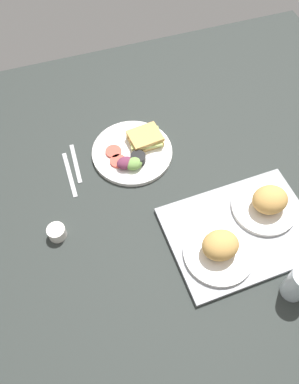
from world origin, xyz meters
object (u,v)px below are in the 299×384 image
serving_tray (241,231)px  plate_with_salad (134,151)px  espresso_cup (57,232)px  knife (70,174)px  drinking_glass (298,284)px  fork (76,163)px  bread_plate_near (267,203)px  bread_plate_far (220,249)px

serving_tray → plate_with_salad: bearing=-60.6°
plate_with_salad → espresso_cup: (31.82, 23.01, 0.28)cm
serving_tray → plate_with_salad: size_ratio=1.59×
espresso_cup → knife: bearing=-110.9°
knife → plate_with_salad: bearing=93.7°
drinking_glass → fork: bearing=-52.4°
plate_with_salad → drinking_glass: drinking_glass is taller
serving_tray → fork: size_ratio=2.65×
bread_plate_near → fork: size_ratio=1.21×
bread_plate_far → fork: 57.67cm
plate_with_salad → serving_tray: bearing=119.4°
bread_plate_far → plate_with_salad: bread_plate_far is taller
bread_plate_near → drinking_glass: drinking_glass is taller
espresso_cup → fork: bearing=-113.7°
drinking_glass → fork: 80.57cm
plate_with_salad → drinking_glass: size_ratio=2.32×
knife → bread_plate_near: bearing=59.3°
bread_plate_far → bread_plate_near: bearing=-154.9°
fork → knife: same height
espresso_cup → fork: 27.82cm
bread_plate_near → fork: 65.50cm
serving_tray → bread_plate_near: 12.22cm
fork → knife: bearing=-34.9°
serving_tray → bread_plate_near: bearing=-155.2°
bread_plate_near → fork: bearing=-34.9°
espresso_cup → bread_plate_near: bearing=169.5°
bread_plate_far → knife: bearing=-49.9°
knife → espresso_cup: bearing=-21.0°
bread_plate_near → serving_tray: bearing=24.8°
espresso_cup → knife: espresso_cup is taller
serving_tray → bread_plate_far: size_ratio=2.14×
bread_plate_near → espresso_cup: 65.89cm
drinking_glass → espresso_cup: 71.43cm
serving_tray → drinking_glass: drinking_glass is taller
plate_with_salad → fork: 20.85cm
bread_plate_far → drinking_glass: (-15.86, 16.71, 1.35)cm
bread_plate_near → plate_with_salad: bearing=-46.8°
fork → knife: (3.00, 4.00, 0.00)cm
plate_with_salad → knife: size_ratio=1.49×
bread_plate_far → drinking_glass: bearing=133.5°
plate_with_salad → drinking_glass: bearing=114.9°
serving_tray → espresso_cup: bearing=-17.2°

